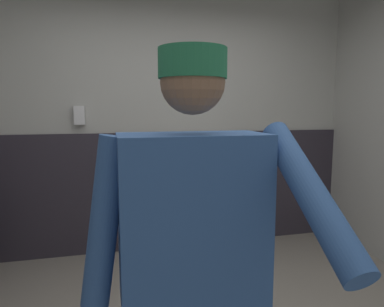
# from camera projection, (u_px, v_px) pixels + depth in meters

# --- Properties ---
(wall_back) EXTENTS (4.62, 0.12, 2.85)m
(wall_back) POSITION_uv_depth(u_px,v_px,m) (162.00, 113.00, 3.59)
(wall_back) COLOR #B2B2AD
(wall_back) RESTS_ON ground_plane
(wainscot_band_back) EXTENTS (4.02, 0.03, 1.23)m
(wainscot_band_back) POSITION_uv_depth(u_px,v_px,m) (164.00, 191.00, 3.63)
(wainscot_band_back) COLOR #2D2833
(wainscot_band_back) RESTS_ON ground_plane
(urinal_solo) EXTENTS (0.40, 0.34, 1.24)m
(urinal_solo) POSITION_uv_depth(u_px,v_px,m) (198.00, 177.00, 3.55)
(urinal_solo) COLOR white
(urinal_solo) RESTS_ON ground_plane
(person) EXTENTS (0.70, 0.60, 1.67)m
(person) POSITION_uv_depth(u_px,v_px,m) (193.00, 256.00, 1.16)
(person) COLOR #2D3342
(person) RESTS_ON ground_plane
(soap_dispenser) EXTENTS (0.10, 0.07, 0.18)m
(soap_dispenser) POSITION_uv_depth(u_px,v_px,m) (79.00, 115.00, 3.30)
(soap_dispenser) COLOR silver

